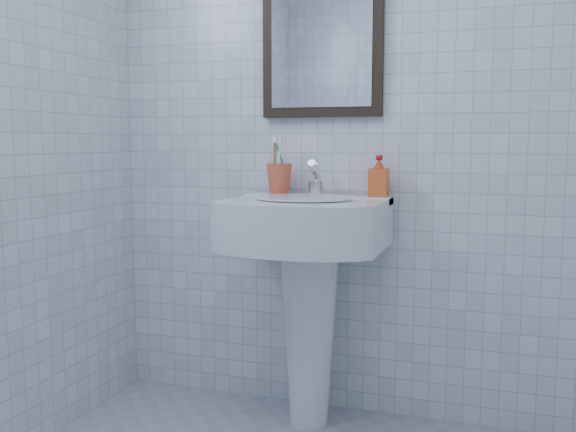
% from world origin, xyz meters
% --- Properties ---
extents(wall_back, '(2.20, 0.02, 2.50)m').
position_xyz_m(wall_back, '(0.00, 1.20, 1.25)').
color(wall_back, white).
rests_on(wall_back, ground).
extents(washbasin, '(0.61, 0.44, 0.93)m').
position_xyz_m(washbasin, '(-0.18, 0.99, 0.63)').
color(washbasin, white).
rests_on(washbasin, ground).
extents(faucet, '(0.06, 0.13, 0.15)m').
position_xyz_m(faucet, '(-0.18, 1.10, 0.98)').
color(faucet, silver).
rests_on(faucet, washbasin).
extents(toothbrush_cup, '(0.12, 0.12, 0.13)m').
position_xyz_m(toothbrush_cup, '(-0.34, 1.10, 0.99)').
color(toothbrush_cup, '#CD4F2E').
rests_on(toothbrush_cup, washbasin).
extents(soap_dispenser, '(0.07, 0.08, 0.16)m').
position_xyz_m(soap_dispenser, '(0.07, 1.12, 1.01)').
color(soap_dispenser, red).
rests_on(soap_dispenser, washbasin).
extents(wall_mirror, '(0.50, 0.04, 0.62)m').
position_xyz_m(wall_mirror, '(-0.18, 1.18, 1.55)').
color(wall_mirror, black).
rests_on(wall_mirror, wall_back).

